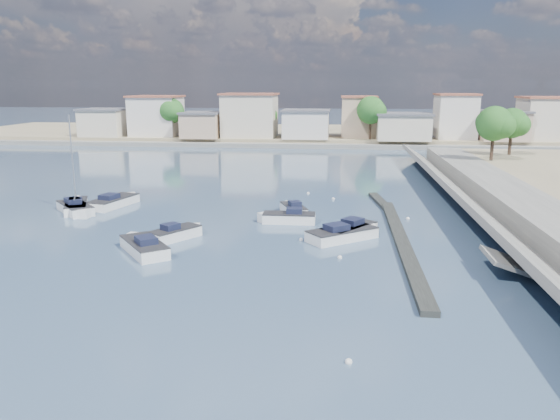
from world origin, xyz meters
name	(u,v)px	position (x,y,z in m)	size (l,w,h in m)	color
ground	(320,176)	(0.00, 40.00, 0.00)	(400.00, 400.00, 0.00)	#324864
seawall_walkway	(552,226)	(18.50, 13.00, 0.90)	(5.00, 90.00, 1.80)	slate
breakwater	(397,232)	(6.90, 12.69, 0.17)	(2.00, 31.02, 0.35)	black
far_shore_land	(328,134)	(0.00, 92.00, 0.70)	(160.00, 40.00, 1.40)	gray
far_shore_quay	(326,146)	(0.00, 71.00, 0.40)	(160.00, 2.50, 0.80)	slate
far_town	(384,119)	(10.71, 76.92, 4.93)	(113.01, 12.80, 8.35)	beige
shore_trees	(374,115)	(8.34, 68.11, 6.22)	(74.56, 38.32, 7.92)	#38281E
motorboat_a	(143,247)	(-11.11, 6.14, 0.38)	(4.68, 5.24, 1.48)	white
motorboat_b	(177,234)	(-9.72, 9.70, 0.38)	(3.62, 4.22, 1.48)	white
motorboat_c	(286,218)	(-1.99, 15.42, 0.38)	(4.92, 1.74, 1.48)	white
motorboat_d	(347,232)	(3.01, 11.67, 0.38)	(4.57, 5.19, 1.48)	white
motorboat_e	(115,202)	(-18.97, 20.26, 0.38)	(3.53, 6.23, 1.48)	white
motorboat_f	(293,210)	(-1.71, 18.70, 0.38)	(2.83, 4.33, 1.48)	white
motorboat_g	(76,209)	(-21.23, 16.82, 0.38)	(4.92, 5.09, 1.48)	white
motorboat_h	(345,234)	(2.89, 10.88, 0.38)	(5.59, 5.01, 1.48)	white
sailboat	(77,206)	(-21.78, 18.05, 0.42)	(3.85, 5.90, 9.00)	white
mooring_buoys	(338,230)	(2.39, 13.24, 0.05)	(9.52, 36.41, 0.32)	white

